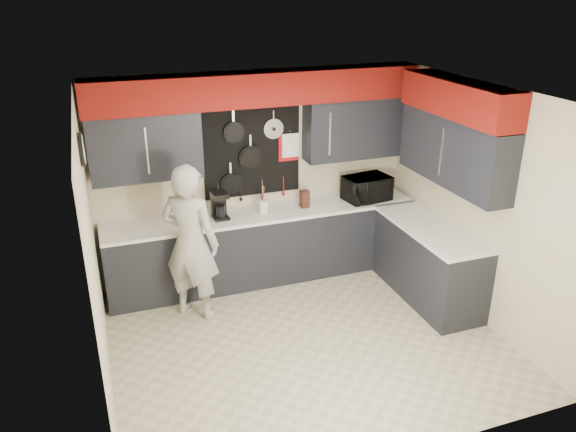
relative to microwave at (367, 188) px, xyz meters
name	(u,v)px	position (x,y,z in m)	size (l,w,h in m)	color
ground	(305,339)	(-1.37, -1.38, -1.08)	(4.00, 4.00, 0.00)	#BBB292
back_wall_assembly	(259,121)	(-1.36, 0.22, 0.93)	(4.00, 0.36, 2.60)	beige
right_wall_assembly	(458,141)	(0.48, -1.12, 0.86)	(0.36, 3.50, 2.60)	beige
left_wall_assembly	(94,255)	(-3.37, -1.37, 0.26)	(0.05, 3.50, 2.60)	beige
base_cabinets	(310,250)	(-0.88, -0.25, -0.62)	(3.95, 2.20, 0.92)	black
microwave	(367,188)	(0.00, 0.00, 0.00)	(0.57, 0.39, 0.32)	black
knife_block	(305,199)	(-0.85, 0.03, -0.05)	(0.10, 0.10, 0.22)	#3E1B13
utensil_crock	(264,206)	(-1.38, 0.05, -0.08)	(0.12, 0.12, 0.15)	white
coffee_maker	(219,204)	(-1.93, 0.05, 0.01)	(0.19, 0.23, 0.33)	black
person	(191,243)	(-2.38, -0.49, -0.18)	(0.66, 0.43, 1.80)	#B0B0AE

